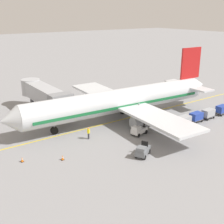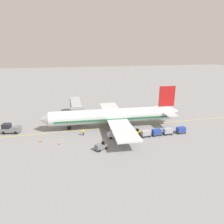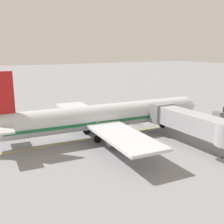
{
  "view_description": "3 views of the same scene",
  "coord_description": "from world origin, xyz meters",
  "px_view_note": "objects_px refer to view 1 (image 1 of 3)",
  "views": [
    {
      "loc": [
        -35.8,
        25.42,
        16.72
      ],
      "look_at": [
        -2.5,
        1.94,
        2.74
      ],
      "focal_mm": 47.33,
      "sensor_mm": 36.0,
      "label": 1
    },
    {
      "loc": [
        -48.0,
        10.14,
        19.8
      ],
      "look_at": [
        0.89,
        -1.66,
        4.01
      ],
      "focal_mm": 31.83,
      "sensor_mm": 36.0,
      "label": 2
    },
    {
      "loc": [
        36.28,
        -20.3,
        13.42
      ],
      "look_at": [
        -2.62,
        1.54,
        3.04
      ],
      "focal_mm": 43.74,
      "sensor_mm": 36.0,
      "label": 3
    }
  ],
  "objects_px": {
    "safety_cone_nose_left": "(22,160)",
    "baggage_tug_lead": "(139,130)",
    "jet_bridge": "(44,94)",
    "baggage_tug_trailing": "(143,150)",
    "ground_crew_wing_walker": "(89,132)",
    "parked_airliner": "(122,101)",
    "baggage_cart_front": "(184,120)",
    "baggage_cart_second_in_train": "(196,117)",
    "baggage_cart_third_in_train": "(208,113)",
    "baggage_tug_spare": "(168,122)",
    "safety_cone_nose_right": "(62,158)",
    "baggage_cart_tail_end": "(222,109)"
  },
  "relations": [
    {
      "from": "baggage_cart_tail_end",
      "to": "safety_cone_nose_left",
      "type": "distance_m",
      "value": 33.59
    },
    {
      "from": "baggage_tug_lead",
      "to": "baggage_cart_third_in_train",
      "type": "xyz_separation_m",
      "value": [
        -1.47,
        -13.5,
        0.24
      ]
    },
    {
      "from": "baggage_tug_lead",
      "to": "safety_cone_nose_right",
      "type": "relative_size",
      "value": 4.58
    },
    {
      "from": "baggage_tug_trailing",
      "to": "safety_cone_nose_right",
      "type": "height_order",
      "value": "baggage_tug_trailing"
    },
    {
      "from": "baggage_cart_second_in_train",
      "to": "baggage_cart_third_in_train",
      "type": "xyz_separation_m",
      "value": [
        -0.05,
        -2.91,
        0.0
      ]
    },
    {
      "from": "baggage_tug_trailing",
      "to": "baggage_tug_spare",
      "type": "xyz_separation_m",
      "value": [
        5.12,
        -9.43,
        0.0
      ]
    },
    {
      "from": "baggage_tug_spare",
      "to": "ground_crew_wing_walker",
      "type": "relative_size",
      "value": 1.64
    },
    {
      "from": "baggage_tug_lead",
      "to": "baggage_cart_third_in_train",
      "type": "distance_m",
      "value": 13.58
    },
    {
      "from": "baggage_tug_spare",
      "to": "safety_cone_nose_right",
      "type": "height_order",
      "value": "baggage_tug_spare"
    },
    {
      "from": "baggage_tug_spare",
      "to": "baggage_cart_front",
      "type": "height_order",
      "value": "baggage_tug_spare"
    },
    {
      "from": "baggage_tug_trailing",
      "to": "baggage_cart_third_in_train",
      "type": "xyz_separation_m",
      "value": [
        3.82,
        -17.37,
        0.24
      ]
    },
    {
      "from": "baggage_tug_lead",
      "to": "baggage_cart_front",
      "type": "bearing_deg",
      "value": -100.62
    },
    {
      "from": "baggage_cart_second_in_train",
      "to": "baggage_cart_tail_end",
      "type": "height_order",
      "value": "same"
    },
    {
      "from": "baggage_cart_front",
      "to": "baggage_cart_tail_end",
      "type": "height_order",
      "value": "same"
    },
    {
      "from": "baggage_tug_trailing",
      "to": "baggage_cart_second_in_train",
      "type": "bearing_deg",
      "value": -75.02
    },
    {
      "from": "baggage_cart_front",
      "to": "safety_cone_nose_left",
      "type": "bearing_deg",
      "value": 82.61
    },
    {
      "from": "baggage_tug_spare",
      "to": "baggage_cart_third_in_train",
      "type": "xyz_separation_m",
      "value": [
        -1.3,
        -7.94,
        0.24
      ]
    },
    {
      "from": "jet_bridge",
      "to": "safety_cone_nose_left",
      "type": "bearing_deg",
      "value": 148.09
    },
    {
      "from": "baggage_tug_spare",
      "to": "safety_cone_nose_left",
      "type": "xyz_separation_m",
      "value": [
        1.84,
        21.92,
        -0.42
      ]
    },
    {
      "from": "safety_cone_nose_left",
      "to": "baggage_cart_third_in_train",
      "type": "bearing_deg",
      "value": -96.01
    },
    {
      "from": "baggage_tug_lead",
      "to": "baggage_cart_third_in_train",
      "type": "height_order",
      "value": "baggage_tug_lead"
    },
    {
      "from": "baggage_cart_front",
      "to": "ground_crew_wing_walker",
      "type": "distance_m",
      "value": 15.02
    },
    {
      "from": "jet_bridge",
      "to": "safety_cone_nose_left",
      "type": "xyz_separation_m",
      "value": [
        -14.6,
        9.09,
        -3.17
      ]
    },
    {
      "from": "safety_cone_nose_left",
      "to": "baggage_tug_lead",
      "type": "bearing_deg",
      "value": -95.83
    },
    {
      "from": "baggage_cart_front",
      "to": "safety_cone_nose_right",
      "type": "bearing_deg",
      "value": 87.64
    },
    {
      "from": "baggage_tug_lead",
      "to": "safety_cone_nose_left",
      "type": "bearing_deg",
      "value": 84.17
    },
    {
      "from": "parked_airliner",
      "to": "baggage_cart_tail_end",
      "type": "distance_m",
      "value": 17.43
    },
    {
      "from": "ground_crew_wing_walker",
      "to": "safety_cone_nose_left",
      "type": "xyz_separation_m",
      "value": [
        -1.17,
        9.74,
        -0.66
      ]
    },
    {
      "from": "baggage_tug_spare",
      "to": "baggage_tug_lead",
      "type": "bearing_deg",
      "value": 88.28
    },
    {
      "from": "baggage_tug_trailing",
      "to": "baggage_cart_front",
      "type": "bearing_deg",
      "value": -71.79
    },
    {
      "from": "jet_bridge",
      "to": "parked_airliner",
      "type": "bearing_deg",
      "value": -138.07
    },
    {
      "from": "parked_airliner",
      "to": "baggage_cart_front",
      "type": "xyz_separation_m",
      "value": [
        -7.79,
        -6.11,
        -2.24
      ]
    },
    {
      "from": "baggage_tug_spare",
      "to": "ground_crew_wing_walker",
      "type": "xyz_separation_m",
      "value": [
        3.01,
        12.18,
        0.24
      ]
    },
    {
      "from": "jet_bridge",
      "to": "baggage_cart_third_in_train",
      "type": "bearing_deg",
      "value": -130.52
    },
    {
      "from": "jet_bridge",
      "to": "baggage_tug_lead",
      "type": "distance_m",
      "value": 18.03
    },
    {
      "from": "baggage_tug_trailing",
      "to": "ground_crew_wing_walker",
      "type": "distance_m",
      "value": 8.58
    },
    {
      "from": "baggage_tug_lead",
      "to": "baggage_cart_third_in_train",
      "type": "bearing_deg",
      "value": -96.22
    },
    {
      "from": "jet_bridge",
      "to": "baggage_cart_front",
      "type": "bearing_deg",
      "value": -139.71
    },
    {
      "from": "baggage_tug_spare",
      "to": "baggage_cart_tail_end",
      "type": "xyz_separation_m",
      "value": [
        -1.35,
        -11.51,
        0.24
      ]
    },
    {
      "from": "parked_airliner",
      "to": "baggage_tug_lead",
      "type": "distance_m",
      "value": 7.0
    },
    {
      "from": "baggage_tug_lead",
      "to": "safety_cone_nose_left",
      "type": "relative_size",
      "value": 4.58
    },
    {
      "from": "ground_crew_wing_walker",
      "to": "parked_airliner",
      "type": "bearing_deg",
      "value": -67.13
    },
    {
      "from": "baggage_tug_trailing",
      "to": "safety_cone_nose_right",
      "type": "bearing_deg",
      "value": 61.08
    },
    {
      "from": "baggage_cart_front",
      "to": "baggage_cart_second_in_train",
      "type": "height_order",
      "value": "same"
    },
    {
      "from": "baggage_tug_trailing",
      "to": "safety_cone_nose_left",
      "type": "xyz_separation_m",
      "value": [
        6.96,
        12.49,
        -0.42
      ]
    },
    {
      "from": "baggage_tug_trailing",
      "to": "baggage_cart_front",
      "type": "xyz_separation_m",
      "value": [
        3.83,
        -11.64,
        0.24
      ]
    },
    {
      "from": "safety_cone_nose_right",
      "to": "baggage_cart_tail_end",
      "type": "bearing_deg",
      "value": -91.72
    },
    {
      "from": "baggage_cart_third_in_train",
      "to": "safety_cone_nose_right",
      "type": "relative_size",
      "value": 4.96
    },
    {
      "from": "baggage_cart_second_in_train",
      "to": "baggage_cart_third_in_train",
      "type": "relative_size",
      "value": 1.0
    },
    {
      "from": "parked_airliner",
      "to": "baggage_cart_third_in_train",
      "type": "height_order",
      "value": "parked_airliner"
    }
  ]
}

